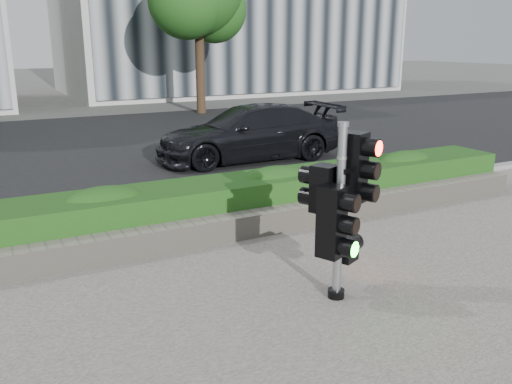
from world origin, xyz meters
The scene contains 7 objects.
ground centered at (0.00, 0.00, 0.00)m, with size 120.00×120.00×0.00m, color #51514C.
road centered at (0.00, 10.00, 0.01)m, with size 60.00×13.00×0.02m, color black.
curb centered at (0.00, 3.15, 0.06)m, with size 60.00×0.25×0.12m, color gray.
stone_wall centered at (0.00, 1.90, 0.20)m, with size 12.00×0.32×0.34m, color gray.
hedge centered at (0.00, 2.55, 0.37)m, with size 12.00×1.00×0.68m, color #377323.
traffic_signal centered at (0.65, -0.28, 1.10)m, with size 0.70×0.64×1.93m.
car_dark centered at (3.12, 6.65, 0.67)m, with size 1.82×4.47×1.30m, color black.
Camera 1 is at (-2.67, -4.71, 2.74)m, focal length 38.00 mm.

